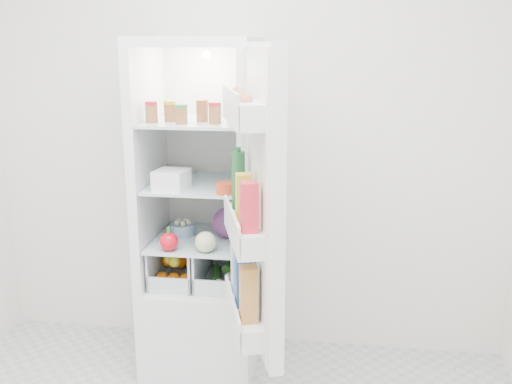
% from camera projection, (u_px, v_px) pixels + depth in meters
% --- Properties ---
extents(room_walls, '(3.02, 3.02, 2.61)m').
position_uv_depth(room_walls, '(166.00, 103.00, 1.71)').
color(room_walls, white).
rests_on(room_walls, ground).
extents(refrigerator, '(0.60, 0.60, 1.80)m').
position_uv_depth(refrigerator, '(204.00, 248.00, 3.17)').
color(refrigerator, white).
rests_on(refrigerator, ground).
extents(shelf_low, '(0.49, 0.53, 0.01)m').
position_uv_depth(shelf_low, '(201.00, 239.00, 3.09)').
color(shelf_low, silver).
rests_on(shelf_low, refrigerator).
extents(shelf_mid, '(0.49, 0.53, 0.02)m').
position_uv_depth(shelf_mid, '(199.00, 184.00, 3.01)').
color(shelf_mid, silver).
rests_on(shelf_mid, refrigerator).
extents(shelf_top, '(0.49, 0.53, 0.02)m').
position_uv_depth(shelf_top, '(198.00, 121.00, 2.93)').
color(shelf_top, silver).
rests_on(shelf_top, refrigerator).
extents(crisper_left, '(0.23, 0.46, 0.22)m').
position_uv_depth(crisper_left, '(180.00, 260.00, 3.14)').
color(crisper_left, silver).
rests_on(crisper_left, refrigerator).
extents(crisper_right, '(0.23, 0.46, 0.22)m').
position_uv_depth(crisper_right, '(223.00, 263.00, 3.10)').
color(crisper_right, silver).
rests_on(crisper_right, refrigerator).
extents(condiment_jars, '(0.46, 0.16, 0.08)m').
position_uv_depth(condiment_jars, '(192.00, 114.00, 2.81)').
color(condiment_jars, '#B21919').
rests_on(condiment_jars, shelf_top).
extents(squeeze_bottle, '(0.06, 0.06, 0.16)m').
position_uv_depth(squeeze_bottle, '(244.00, 102.00, 3.04)').
color(squeeze_bottle, silver).
rests_on(squeeze_bottle, shelf_top).
extents(tub_white, '(0.17, 0.17, 0.10)m').
position_uv_depth(tub_white, '(171.00, 180.00, 2.85)').
color(tub_white, white).
rests_on(tub_white, shelf_mid).
extents(tin_red, '(0.09, 0.09, 0.06)m').
position_uv_depth(tin_red, '(225.00, 188.00, 2.77)').
color(tin_red, '#CD421E').
rests_on(tin_red, shelf_mid).
extents(foil_tray, '(0.17, 0.15, 0.04)m').
position_uv_depth(foil_tray, '(179.00, 171.00, 3.20)').
color(foil_tray, silver).
rests_on(foil_tray, shelf_mid).
extents(red_cabbage, '(0.17, 0.17, 0.17)m').
position_uv_depth(red_cabbage, '(228.00, 223.00, 3.07)').
color(red_cabbage, '#581E4F').
rests_on(red_cabbage, shelf_low).
extents(bell_pepper, '(0.10, 0.10, 0.10)m').
position_uv_depth(bell_pepper, '(169.00, 242.00, 2.88)').
color(bell_pepper, red).
rests_on(bell_pepper, shelf_low).
extents(mushroom_bowl, '(0.17, 0.17, 0.06)m').
position_uv_depth(mushroom_bowl, '(183.00, 229.00, 3.13)').
color(mushroom_bowl, '#85ACC7').
rests_on(mushroom_bowl, shelf_low).
extents(salad_bag, '(0.11, 0.11, 0.11)m').
position_uv_depth(salad_bag, '(206.00, 242.00, 2.86)').
color(salad_bag, beige).
rests_on(salad_bag, shelf_low).
extents(citrus_pile, '(0.20, 0.31, 0.16)m').
position_uv_depth(citrus_pile, '(177.00, 266.00, 3.11)').
color(citrus_pile, orange).
rests_on(citrus_pile, refrigerator).
extents(veg_pile, '(0.16, 0.30, 0.10)m').
position_uv_depth(veg_pile, '(224.00, 271.00, 3.11)').
color(veg_pile, '#214617').
rests_on(veg_pile, refrigerator).
extents(fridge_door, '(0.33, 0.59, 1.30)m').
position_uv_depth(fridge_door, '(257.00, 208.00, 2.41)').
color(fridge_door, white).
rests_on(fridge_door, refrigerator).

